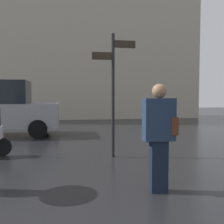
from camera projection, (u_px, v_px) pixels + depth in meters
name	position (u px, v px, depth m)	size (l,w,h in m)	color
pedestrian_with_bag	(160.00, 131.00, 4.25)	(0.53, 0.24, 1.72)	black
parked_car_left	(2.00, 108.00, 10.26)	(4.08, 2.04, 2.10)	gray
street_signpost	(113.00, 83.00, 6.65)	(1.08, 0.08, 3.05)	black
building_block	(57.00, 7.00, 18.01)	(19.05, 3.17, 14.95)	#B2A893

